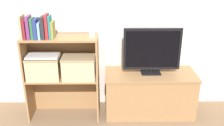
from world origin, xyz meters
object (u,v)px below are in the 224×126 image
tv_stand (149,93)px  book_plum (29,27)px  laptop (43,55)px  book_navy (36,28)px  book_charcoal (43,27)px  book_olive (53,30)px  book_crimson (47,26)px  book_forest (33,28)px  baby_monitor (92,32)px  book_tan (22,27)px  tv (152,50)px  storage_basket_right (79,66)px  storage_basket_left (44,66)px  book_maroon (26,29)px  book_skyblue (40,30)px  book_teal (50,27)px

tv_stand → book_plum: book_plum is taller
laptop → book_navy: bearing=-129.0°
book_charcoal → book_olive: bearing=0.0°
book_navy → book_crimson: 0.12m
book_crimson → book_olive: (0.05, 0.00, -0.04)m
book_forest → baby_monitor: (0.61, 0.05, -0.06)m
book_tan → baby_monitor: size_ratio=1.99×
tv → storage_basket_right: tv is taller
book_charcoal → baby_monitor: (0.49, 0.05, -0.07)m
book_forest → storage_basket_left: size_ratio=0.59×
tv_stand → tv: bearing=-90.0°
book_maroon → laptop: bearing=15.0°
book_crimson → storage_basket_right: size_ratio=0.70×
book_navy → storage_basket_left: size_ratio=0.57×
book_skyblue → book_olive: (0.13, 0.00, 0.00)m
book_tan → book_navy: 0.14m
tv → book_plum: book_plum is taller
book_olive → book_forest: bearing=-180.0°
book_olive → storage_basket_right: (0.25, 0.04, -0.42)m
book_charcoal → storage_basket_right: (0.34, 0.04, -0.45)m
book_skyblue → book_crimson: size_ratio=0.68×
book_navy → storage_basket_left: 0.44m
tv_stand → book_tan: book_tan is taller
book_plum → tv_stand: bearing=5.2°
book_forest → tv: bearing=5.3°
book_charcoal → baby_monitor: bearing=6.1°
book_maroon → book_olive: (0.28, 0.00, -0.01)m
book_olive → storage_basket_left: 0.44m
book_navy → book_charcoal: book_charcoal is taller
book_tan → book_olive: size_ratio=1.36×
book_forest → laptop: book_forest is taller
storage_basket_left → laptop: laptop is taller
book_navy → book_skyblue: book_navy is taller
book_skyblue → book_charcoal: bearing=0.0°
book_olive → baby_monitor: book_olive is taller
baby_monitor → storage_basket_right: 0.41m
tv → book_crimson: (-1.11, -0.12, 0.30)m
storage_basket_right → book_olive: bearing=-171.3°
book_skyblue → baby_monitor: book_skyblue is taller
book_navy → book_skyblue: bearing=0.0°
book_olive → book_navy: bearing=-180.0°
book_plum → book_crimson: (0.19, 0.00, 0.01)m
tv_stand → book_olive: size_ratio=5.87×
book_charcoal → baby_monitor: book_charcoal is taller
book_maroon → baby_monitor: (0.68, 0.05, -0.05)m
book_tan → book_maroon: book_tan is taller
book_navy → book_forest: bearing=180.0°
book_tan → book_forest: book_tan is taller
tv_stand → book_teal: (-1.08, -0.12, 0.84)m
book_maroon → book_olive: size_ratio=1.12×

